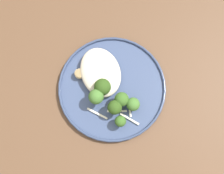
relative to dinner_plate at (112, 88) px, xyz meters
The scene contains 18 objects.
ground 0.75m from the dinner_plate, 110.28° to the left, with size 6.00×6.00×0.00m, color #47423D.
wooden_dining_table 0.10m from the dinner_plate, 110.28° to the left, with size 1.40×1.00×0.74m.
dinner_plate is the anchor object (origin of this frame).
noodle_bed 0.05m from the dinner_plate, 160.17° to the right, with size 0.14×0.11×0.04m.
seared_scallop_right_edge 0.05m from the dinner_plate, 160.15° to the right, with size 0.03×0.03×0.01m.
seared_scallop_left_edge 0.08m from the dinner_plate, behind, with size 0.03×0.03×0.02m.
seared_scallop_half_hidden 0.06m from the dinner_plate, 128.48° to the right, with size 0.03×0.03×0.01m.
seared_scallop_rear_pale 0.10m from the dinner_plate, 130.72° to the right, with size 0.03×0.03×0.02m.
broccoli_floret_split_head 0.06m from the dinner_plate, 14.00° to the left, with size 0.04×0.04×0.06m.
broccoli_floret_near_rim 0.08m from the dinner_plate, 29.36° to the left, with size 0.04×0.04×0.05m.
broccoli_floret_right_tilted 0.10m from the dinner_plate, ahead, with size 0.03×0.03×0.04m.
broccoli_floret_center_pile 0.07m from the dinner_plate, 11.94° to the right, with size 0.04×0.04×0.06m.
broccoli_floret_small_sprig 0.07m from the dinner_plate, 69.34° to the right, with size 0.04×0.04×0.06m.
broccoli_floret_tall_stalk 0.05m from the dinner_plate, 92.65° to the right, with size 0.04×0.04×0.06m.
onion_sliver_pale_crescent 0.10m from the dinner_plate, 10.16° to the left, with size 0.06×0.01×0.00m, color silver.
onion_sliver_long_sliver 0.07m from the dinner_plate, 23.01° to the left, with size 0.06×0.01×0.00m, color silver.
onion_sliver_short_strip 0.07m from the dinner_plate, ahead, with size 0.05×0.01×0.00m, color silver.
onion_sliver_curled_piece 0.08m from the dinner_plate, 47.25° to the right, with size 0.06×0.01×0.00m, color silver.
Camera 1 is at (0.19, -0.09, 1.53)m, focal length 47.61 mm.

